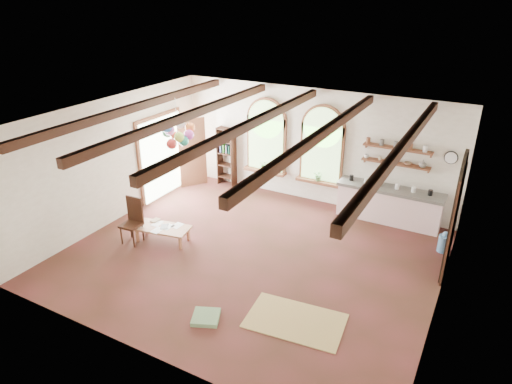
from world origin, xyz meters
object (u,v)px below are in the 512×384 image
Objects in this scene: balloon_cluster at (177,133)px; kitchen_counter at (389,204)px; coffee_table at (162,229)px; side_chair at (133,230)px.

kitchen_counter is at bearing 26.47° from balloon_cluster.
kitchen_counter reaches higher than coffee_table.
balloon_cluster is at bearing 79.78° from side_chair.
side_chair is (-5.10, -3.99, -0.15)m from kitchen_counter.
coffee_table is at bearing -75.57° from balloon_cluster.
balloon_cluster is (0.29, 1.59, 2.01)m from side_chair.
balloon_cluster is at bearing 104.43° from coffee_table.
coffee_table is 1.27× the size of side_chair.
balloon_cluster is (-4.81, -2.40, 1.85)m from kitchen_counter.
side_chair reaches higher than coffee_table.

